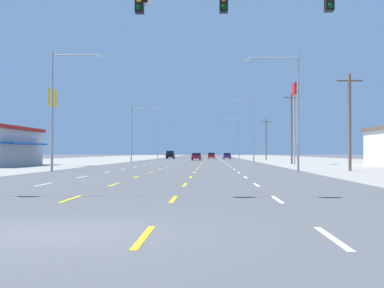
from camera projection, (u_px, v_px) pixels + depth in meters
name	position (u px, v px, depth m)	size (l,w,h in m)	color
ground_plane	(191.00, 163.00, 75.81)	(572.00, 572.00, 0.00)	#4C4C4F
lot_apron_left	(31.00, 163.00, 76.72)	(28.00, 440.00, 0.01)	gray
lot_apron_right	(354.00, 163.00, 74.90)	(28.00, 440.00, 0.01)	gray
lane_markings	(197.00, 159.00, 114.28)	(10.64, 227.60, 0.01)	white
signal_span_wire	(134.00, 53.00, 17.84)	(26.94, 0.52, 8.88)	brown
sedan_center_turn_nearest	(196.00, 157.00, 100.68)	(1.80, 4.50, 1.46)	maroon
sedan_far_right_near	(227.00, 156.00, 120.83)	(1.80, 4.50, 1.46)	#4C196B
hatchback_inner_right_mid	(211.00, 156.00, 125.45)	(1.72, 3.90, 1.54)	red
suv_far_left_midfar	(170.00, 155.00, 126.15)	(1.98, 4.90, 1.98)	black
sedan_center_turn_far	(198.00, 156.00, 128.94)	(1.80, 4.50, 1.46)	#4C196B
pole_sign_left_row_1	(53.00, 106.00, 58.26)	(0.24, 2.54, 9.01)	gray
pole_sign_right_row_1	(294.00, 103.00, 64.76)	(0.24, 2.22, 10.65)	gray
streetlight_left_row_0	(57.00, 102.00, 41.21)	(4.36, 0.26, 9.94)	gray
streetlight_right_row_0	(292.00, 103.00, 40.49)	(4.50, 0.26, 9.58)	gray
streetlight_left_row_1	(134.00, 129.00, 82.58)	(4.57, 0.26, 9.20)	gray
streetlight_right_row_1	(252.00, 126.00, 81.87)	(3.66, 0.26, 10.38)	gray
streetlight_left_row_2	(160.00, 136.00, 123.96)	(4.63, 0.26, 9.66)	gray
streetlight_right_row_2	(237.00, 135.00, 123.26)	(5.13, 0.26, 9.98)	gray
utility_pole_right_row_0	(350.00, 120.00, 42.52)	(2.20, 0.26, 8.35)	brown
utility_pole_right_row_1	(292.00, 127.00, 67.85)	(2.20, 0.26, 9.71)	brown
utility_pole_right_row_2	(266.00, 139.00, 103.90)	(2.20, 0.26, 8.61)	brown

